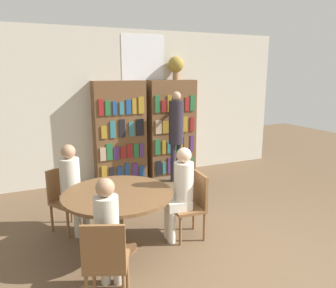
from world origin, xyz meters
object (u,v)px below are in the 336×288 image
(bookshelf_left, at_px, (120,132))
(seated_reader_left, at_px, (72,183))
(chair_far_side, at_px, (193,202))
(chair_near_camera, at_px, (106,259))
(seated_reader_back, at_px, (108,230))
(chair_left_side, at_px, (65,196))
(reading_table, at_px, (118,201))
(seated_reader_right, at_px, (181,188))
(bookshelf_right, at_px, (172,128))
(librarian_standing, at_px, (176,127))
(flower_vase, at_px, (176,65))

(bookshelf_left, relative_size, seated_reader_left, 1.62)
(chair_far_side, bearing_deg, chair_near_camera, 126.00)
(chair_far_side, bearing_deg, seated_reader_back, 121.81)
(chair_left_side, bearing_deg, reading_table, 90.00)
(reading_table, xyz_separation_m, seated_reader_back, (-0.32, -0.76, 0.04))
(reading_table, bearing_deg, chair_near_camera, -112.72)
(bookshelf_left, height_order, seated_reader_right, bookshelf_left)
(bookshelf_right, height_order, chair_near_camera, bookshelf_right)
(bookshelf_right, distance_m, chair_far_side, 2.86)
(bookshelf_right, xyz_separation_m, seated_reader_right, (-1.12, -2.64, -0.30))
(chair_far_side, height_order, seated_reader_right, seated_reader_right)
(chair_left_side, distance_m, seated_reader_right, 1.65)
(chair_near_camera, relative_size, seated_reader_back, 0.72)
(bookshelf_left, distance_m, reading_table, 2.71)
(bookshelf_left, bearing_deg, bookshelf_right, -0.01)
(reading_table, xyz_separation_m, chair_near_camera, (-0.39, -0.93, -0.16))
(reading_table, bearing_deg, seated_reader_right, -4.72)
(bookshelf_right, distance_m, librarian_standing, 0.53)
(bookshelf_right, height_order, flower_vase, flower_vase)
(chair_left_side, bearing_deg, seated_reader_left, 90.00)
(chair_far_side, height_order, seated_reader_left, seated_reader_left)
(reading_table, height_order, chair_left_side, chair_left_side)
(seated_reader_back, bearing_deg, reading_table, 90.00)
(flower_vase, height_order, chair_far_side, flower_vase)
(seated_reader_left, bearing_deg, bookshelf_left, -154.64)
(chair_left_side, relative_size, librarian_standing, 0.49)
(chair_near_camera, bearing_deg, seated_reader_right, 58.08)
(reading_table, bearing_deg, librarian_standing, 49.06)
(bookshelf_left, distance_m, bookshelf_right, 1.14)
(chair_near_camera, distance_m, seated_reader_left, 1.65)
(reading_table, relative_size, librarian_standing, 0.74)
(flower_vase, bearing_deg, bookshelf_right, -176.83)
(bookshelf_right, relative_size, reading_table, 1.51)
(reading_table, height_order, chair_near_camera, chair_near_camera)
(flower_vase, bearing_deg, chair_far_side, -111.11)
(reading_table, bearing_deg, bookshelf_left, 72.78)
(reading_table, relative_size, chair_far_side, 1.52)
(reading_table, bearing_deg, seated_reader_back, -112.72)
(seated_reader_right, xyz_separation_m, librarian_standing, (0.97, 2.14, 0.40))
(seated_reader_back, relative_size, librarian_standing, 0.68)
(flower_vase, height_order, chair_left_side, flower_vase)
(seated_reader_right, bearing_deg, bookshelf_left, 5.30)
(bookshelf_left, distance_m, chair_far_side, 2.71)
(bookshelf_right, height_order, seated_reader_left, bookshelf_right)
(librarian_standing, bearing_deg, chair_near_camera, -126.08)
(chair_near_camera, bearing_deg, flower_vase, 78.11)
(bookshelf_left, distance_m, seated_reader_back, 3.52)
(reading_table, height_order, chair_far_side, chair_far_side)
(flower_vase, distance_m, librarian_standing, 1.32)
(seated_reader_left, bearing_deg, chair_near_camera, 60.16)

